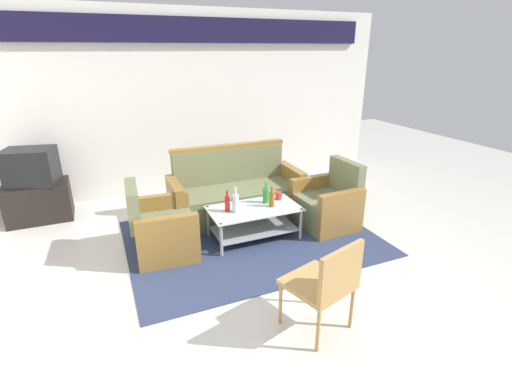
{
  "coord_description": "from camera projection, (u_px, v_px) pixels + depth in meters",
  "views": [
    {
      "loc": [
        -1.55,
        -2.94,
        2.22
      ],
      "look_at": [
        0.05,
        0.79,
        0.65
      ],
      "focal_mm": 26.21,
      "sensor_mm": 36.0,
      "label": 1
    }
  ],
  "objects": [
    {
      "name": "tv_stand",
      "position": [
        39.0,
        202.0,
        5.09
      ],
      "size": [
        0.8,
        0.5,
        0.52
      ],
      "primitive_type": "cube",
      "color": "black",
      "rests_on": "ground"
    },
    {
      "name": "ground_plane",
      "position": [
        281.0,
        276.0,
        3.89
      ],
      "size": [
        14.0,
        14.0,
        0.0
      ],
      "primitive_type": "plane",
      "color": "beige"
    },
    {
      "name": "cup",
      "position": [
        278.0,
        196.0,
        4.76
      ],
      "size": [
        0.08,
        0.08,
        0.1
      ],
      "primitive_type": "cylinder",
      "color": "red",
      "rests_on": "coffee_table"
    },
    {
      "name": "armchair_right",
      "position": [
        327.0,
        205.0,
        4.92
      ],
      "size": [
        0.73,
        0.79,
        0.85
      ],
      "rotation": [
        0.0,
        0.0,
        1.62
      ],
      "color": "#6B704C",
      "rests_on": "rug"
    },
    {
      "name": "wall_back",
      "position": [
        197.0,
        98.0,
        5.98
      ],
      "size": [
        6.52,
        0.19,
        2.8
      ],
      "color": "silver",
      "rests_on": "ground"
    },
    {
      "name": "armchair_left",
      "position": [
        162.0,
        230.0,
        4.24
      ],
      "size": [
        0.74,
        0.8,
        0.85
      ],
      "rotation": [
        0.0,
        0.0,
        -1.64
      ],
      "color": "#6B704C",
      "rests_on": "rug"
    },
    {
      "name": "couch",
      "position": [
        236.0,
        195.0,
        5.19
      ],
      "size": [
        1.81,
        0.76,
        0.96
      ],
      "rotation": [
        0.0,
        0.0,
        3.13
      ],
      "color": "#6B704C",
      "rests_on": "rug"
    },
    {
      "name": "rug",
      "position": [
        251.0,
        238.0,
        4.67
      ],
      "size": [
        2.96,
        2.22,
        0.01
      ],
      "primitive_type": "cube",
      "color": "#2D3856",
      "rests_on": "ground"
    },
    {
      "name": "wicker_chair",
      "position": [
        327.0,
        281.0,
        2.96
      ],
      "size": [
        0.6,
        0.6,
        0.84
      ],
      "rotation": [
        0.0,
        0.0,
        0.29
      ],
      "color": "#AD844C",
      "rests_on": "ground"
    },
    {
      "name": "bottle_brown",
      "position": [
        272.0,
        199.0,
        4.53
      ],
      "size": [
        0.07,
        0.07,
        0.26
      ],
      "color": "brown",
      "rests_on": "coffee_table"
    },
    {
      "name": "coffee_table",
      "position": [
        254.0,
        218.0,
        4.57
      ],
      "size": [
        1.1,
        0.6,
        0.4
      ],
      "color": "silver",
      "rests_on": "rug"
    },
    {
      "name": "bottle_clear",
      "position": [
        236.0,
        203.0,
        4.37
      ],
      "size": [
        0.08,
        0.08,
        0.31
      ],
      "color": "silver",
      "rests_on": "coffee_table"
    },
    {
      "name": "television",
      "position": [
        31.0,
        167.0,
        4.91
      ],
      "size": [
        0.68,
        0.56,
        0.48
      ],
      "rotation": [
        0.0,
        0.0,
        2.93
      ],
      "color": "black",
      "rests_on": "tv_stand"
    },
    {
      "name": "bottle_green",
      "position": [
        266.0,
        195.0,
        4.65
      ],
      "size": [
        0.08,
        0.08,
        0.26
      ],
      "color": "#2D8C38",
      "rests_on": "coffee_table"
    },
    {
      "name": "bottle_red",
      "position": [
        227.0,
        203.0,
        4.4
      ],
      "size": [
        0.06,
        0.06,
        0.26
      ],
      "color": "red",
      "rests_on": "coffee_table"
    }
  ]
}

